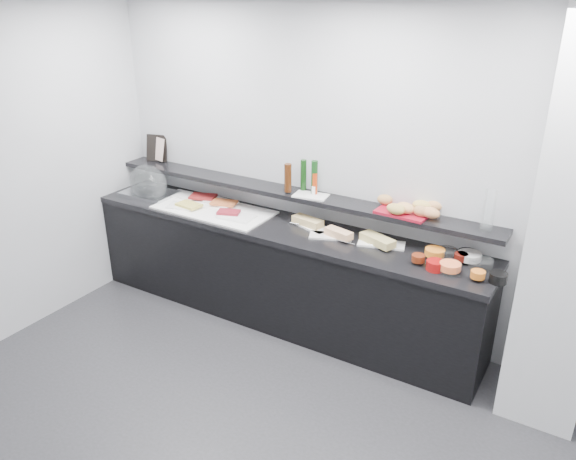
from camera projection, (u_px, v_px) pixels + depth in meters
The scene contains 56 objects.
back_wall at pixel (372, 178), 4.44m from camera, with size 5.00×0.02×2.70m, color #B3B5BA.
column at pixel (575, 232), 3.46m from camera, with size 0.50×0.50×2.70m, color white.
buffet_cabinet at pixel (278, 275), 4.91m from camera, with size 3.60×0.60×0.85m, color black.
counter_top at pixel (278, 227), 4.73m from camera, with size 3.62×0.62×0.05m, color black.
wall_shelf at pixel (289, 193), 4.76m from camera, with size 3.60×0.25×0.04m, color black.
cloche_base at pixel (150, 194), 5.36m from camera, with size 0.51×0.34×0.04m, color #BBBEC2.
cloche_dome at pixel (148, 183), 5.33m from camera, with size 0.49×0.32×0.34m, color silver.
linen_runner at pixel (214, 210), 5.01m from camera, with size 1.07×0.51×0.01m, color white.
platter_meat_a at pixel (183, 195), 5.31m from camera, with size 0.30×0.20×0.01m, color white.
food_meat_a at pixel (203, 196), 5.23m from camera, with size 0.24×0.15×0.02m, color maroon.
platter_salmon at pixel (221, 202), 5.14m from camera, with size 0.28×0.19×0.01m, color white.
food_salmon at pixel (224, 203), 5.08m from camera, with size 0.22×0.14×0.02m, color #C65928.
platter_cheese at pixel (183, 206), 5.06m from camera, with size 0.27×0.18×0.01m, color white.
food_cheese at pixel (189, 205), 5.03m from camera, with size 0.22×0.14×0.02m, color gold.
platter_meat_b at pixel (237, 217), 4.82m from camera, with size 0.30×0.20×0.01m, color white.
food_meat_b at pixel (229, 212), 4.87m from camera, with size 0.19×0.12×0.02m, color maroon.
sandwich_plate_left at pixel (312, 226), 4.67m from camera, with size 0.36×0.15×0.01m, color white.
sandwich_food_left at pixel (308, 221), 4.67m from camera, with size 0.27×0.10×0.06m, color #DAB972.
tongs_left at pixel (299, 224), 4.68m from camera, with size 0.01×0.01×0.16m, color silver.
sandwich_plate_mid at pixel (331, 236), 4.48m from camera, with size 0.34×0.15×0.01m, color silver.
sandwich_food_mid at pixel (339, 233), 4.44m from camera, with size 0.23×0.09×0.06m, color #E2A776.
tongs_mid at pixel (345, 242), 4.35m from camera, with size 0.01×0.01×0.16m, color silver.
sandwich_plate_right at pixel (381, 244), 4.35m from camera, with size 0.36×0.15×0.01m, color white.
sandwich_food_right at pixel (378, 240), 4.32m from camera, with size 0.29×0.11×0.06m, color tan.
tongs_right at pixel (379, 245), 4.29m from camera, with size 0.01×0.01×0.16m, color silver.
bowl_glass_fruit at pixel (447, 254), 4.13m from camera, with size 0.16×0.16×0.07m, color white.
fill_glass_fruit at pixel (435, 252), 4.12m from camera, with size 0.15×0.15×0.05m, color orange.
bowl_black_jam at pixel (468, 256), 4.09m from camera, with size 0.15×0.15×0.07m, color black.
fill_black_jam at pixel (461, 257), 4.05m from camera, with size 0.10×0.10×0.05m, color #57120C.
bowl_glass_cream at pixel (481, 264), 3.97m from camera, with size 0.17×0.17×0.07m, color white.
fill_glass_cream at pixel (470, 256), 4.06m from camera, with size 0.17×0.17×0.05m, color silver.
bowl_red_jam at pixel (435, 265), 3.95m from camera, with size 0.13×0.13×0.07m, color #990E0D.
fill_red_jam at pixel (418, 258), 4.03m from camera, with size 0.10×0.10×0.05m, color #5E200D.
bowl_glass_salmon at pixel (450, 268), 3.92m from camera, with size 0.16×0.16×0.07m, color white.
fill_glass_salmon at pixel (450, 266), 3.91m from camera, with size 0.15×0.15×0.05m, color #FE763E.
bowl_black_fruit at pixel (498, 278), 3.78m from camera, with size 0.12×0.12×0.07m, color black.
fill_black_fruit at pixel (478, 274), 3.80m from camera, with size 0.10×0.10×0.05m, color orange.
framed_print at pixel (157, 148), 5.51m from camera, with size 0.21×0.02×0.26m, color black.
print_art at pixel (159, 149), 5.48m from camera, with size 0.16×0.00×0.22m, color #D9A89D.
condiment_tray at pixel (311, 196), 4.62m from camera, with size 0.28×0.17×0.01m, color white.
bottle_green_a at pixel (303, 175), 4.69m from camera, with size 0.05×0.05×0.26m, color #10360E.
bottle_brown at pixel (288, 178), 4.65m from camera, with size 0.06×0.06×0.24m, color #3E1D0B.
bottle_green_b at pixel (314, 177), 4.60m from camera, with size 0.05×0.05×0.28m, color #103B13.
bottle_hot at pixel (315, 183), 4.61m from camera, with size 0.04×0.04×0.18m, color red.
shaker_salt at pixel (316, 188), 4.66m from camera, with size 0.03×0.03×0.07m, color white.
shaker_pepper at pixel (313, 190), 4.62m from camera, with size 0.03×0.03×0.07m, color white.
bread_tray at pixel (404, 212), 4.28m from camera, with size 0.39×0.27×0.02m, color maroon.
bread_roll_nw at pixel (385, 200), 4.38m from camera, with size 0.12×0.08×0.08m, color #B27D44.
bread_roll_n at pixel (434, 206), 4.25m from camera, with size 0.13×0.08×0.08m, color tan.
bread_roll_ne at pixel (422, 206), 4.26m from camera, with size 0.15×0.10×0.08m, color gold.
bread_roll_sw at pixel (396, 209), 4.20m from camera, with size 0.15×0.10×0.08m, color #B49044.
bread_roll_s at pixel (398, 209), 4.19m from camera, with size 0.12×0.08×0.08m, color tan.
bread_roll_se at pixel (421, 211), 4.16m from camera, with size 0.12×0.08×0.08m, color #AB7241.
bread_roll_midw at pixel (405, 208), 4.22m from camera, with size 0.15×0.10×0.08m, color tan.
bread_roll_mide at pixel (430, 213), 4.13m from camera, with size 0.15×0.10×0.08m, color #C47F4B.
carafe at pixel (489, 211), 3.92m from camera, with size 0.09×0.09×0.30m, color white.
Camera 1 is at (1.62, -1.97, 2.74)m, focal length 35.00 mm.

